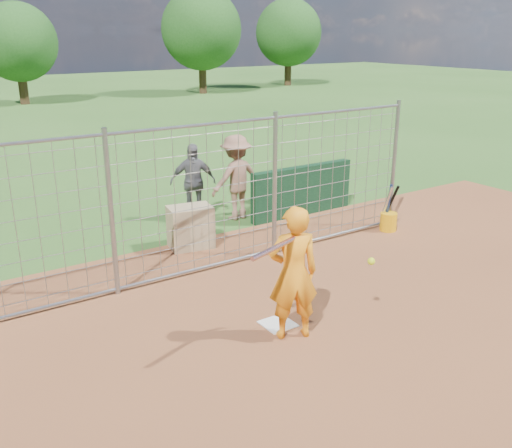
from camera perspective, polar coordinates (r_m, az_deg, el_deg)
ground at (r=8.25m, az=1.37°, el=-9.46°), size 100.00×100.00×0.00m
infield_dirt at (r=6.44m, az=17.87°, el=-19.56°), size 18.00×18.00×0.00m
home_plate at (r=8.11m, az=2.20°, el=-9.95°), size 0.43×0.43×0.02m
dugout_wall at (r=12.65m, az=4.64°, el=3.35°), size 2.60×0.20×1.10m
batter at (r=7.44m, az=3.74°, el=-4.95°), size 0.78×0.65×1.83m
bystander_b at (r=12.28m, az=-6.34°, el=4.20°), size 1.06×0.73×1.67m
bystander_c at (r=12.26m, az=-2.00°, el=4.68°), size 1.23×0.77×1.84m
equipment_bin at (r=10.78m, az=-6.56°, el=-0.31°), size 0.89×0.69×0.80m
equipment_in_play at (r=7.07m, az=4.43°, el=-2.78°), size 2.06×0.34×0.60m
bucket_with_bats at (r=11.96m, az=13.09°, el=0.48°), size 0.34×0.39×0.98m
backstop_fence at (r=9.36m, az=-5.62°, el=2.27°), size 9.08×0.08×2.60m
tree_line at (r=34.84m, az=-22.68°, el=17.13°), size 44.66×6.72×6.48m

